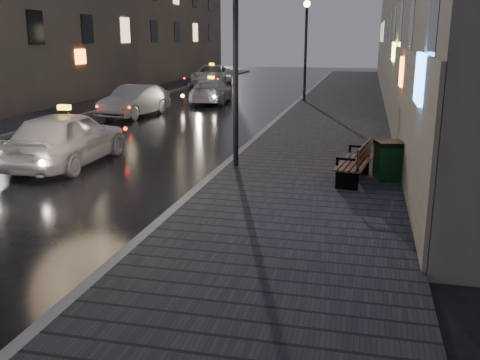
{
  "coord_description": "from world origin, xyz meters",
  "views": [
    {
      "loc": [
        5.18,
        -7.7,
        3.5
      ],
      "look_at": [
        2.91,
        2.0,
        0.85
      ],
      "focal_mm": 40.0,
      "sensor_mm": 36.0,
      "label": 1
    }
  ],
  "objects_px": {
    "car_left_mid": "(135,101)",
    "taxi_far": "(212,75)",
    "taxi_near": "(67,138)",
    "lamp_near": "(236,39)",
    "taxi_mid": "(211,91)",
    "trash_bin": "(388,160)",
    "bench": "(357,162)",
    "lamp_far": "(306,38)"
  },
  "relations": [
    {
      "from": "lamp_near",
      "to": "lamp_far",
      "type": "distance_m",
      "value": 16.0
    },
    {
      "from": "car_left_mid",
      "to": "trash_bin",
      "type": "bearing_deg",
      "value": -34.86
    },
    {
      "from": "trash_bin",
      "to": "taxi_far",
      "type": "xyz_separation_m",
      "value": [
        -12.19,
        26.69,
        0.13
      ]
    },
    {
      "from": "lamp_near",
      "to": "car_left_mid",
      "type": "height_order",
      "value": "lamp_near"
    },
    {
      "from": "taxi_near",
      "to": "trash_bin",
      "type": "bearing_deg",
      "value": 176.96
    },
    {
      "from": "car_left_mid",
      "to": "taxi_mid",
      "type": "xyz_separation_m",
      "value": [
        1.97,
        5.84,
        -0.03
      ]
    },
    {
      "from": "lamp_far",
      "to": "car_left_mid",
      "type": "relative_size",
      "value": 1.24
    },
    {
      "from": "bench",
      "to": "trash_bin",
      "type": "relative_size",
      "value": 2.06
    },
    {
      "from": "taxi_mid",
      "to": "taxi_near",
      "type": "bearing_deg",
      "value": 84.76
    },
    {
      "from": "taxi_mid",
      "to": "bench",
      "type": "bearing_deg",
      "value": 111.23
    },
    {
      "from": "trash_bin",
      "to": "car_left_mid",
      "type": "height_order",
      "value": "car_left_mid"
    },
    {
      "from": "lamp_far",
      "to": "taxi_near",
      "type": "xyz_separation_m",
      "value": [
        -4.81,
        -16.38,
        -2.7
      ]
    },
    {
      "from": "trash_bin",
      "to": "taxi_mid",
      "type": "distance_m",
      "value": 17.98
    },
    {
      "from": "trash_bin",
      "to": "taxi_mid",
      "type": "bearing_deg",
      "value": 103.9
    },
    {
      "from": "car_left_mid",
      "to": "taxi_far",
      "type": "height_order",
      "value": "taxi_far"
    },
    {
      "from": "lamp_near",
      "to": "trash_bin",
      "type": "xyz_separation_m",
      "value": [
        3.95,
        -0.55,
        -2.86
      ]
    },
    {
      "from": "lamp_near",
      "to": "taxi_mid",
      "type": "bearing_deg",
      "value": 108.59
    },
    {
      "from": "trash_bin",
      "to": "taxi_mid",
      "type": "xyz_separation_m",
      "value": [
        -9.0,
        15.57,
        0.04
      ]
    },
    {
      "from": "taxi_mid",
      "to": "car_left_mid",
      "type": "bearing_deg",
      "value": 65.26
    },
    {
      "from": "lamp_far",
      "to": "taxi_far",
      "type": "xyz_separation_m",
      "value": [
        -8.24,
        10.14,
        -2.73
      ]
    },
    {
      "from": "lamp_near",
      "to": "taxi_near",
      "type": "xyz_separation_m",
      "value": [
        -4.81,
        -0.38,
        -2.7
      ]
    },
    {
      "from": "lamp_near",
      "to": "taxi_far",
      "type": "distance_m",
      "value": 27.54
    },
    {
      "from": "lamp_near",
      "to": "trash_bin",
      "type": "height_order",
      "value": "lamp_near"
    },
    {
      "from": "lamp_far",
      "to": "car_left_mid",
      "type": "height_order",
      "value": "lamp_far"
    },
    {
      "from": "taxi_mid",
      "to": "taxi_far",
      "type": "distance_m",
      "value": 11.57
    },
    {
      "from": "lamp_near",
      "to": "bench",
      "type": "bearing_deg",
      "value": -16.31
    },
    {
      "from": "taxi_mid",
      "to": "taxi_far",
      "type": "bearing_deg",
      "value": -80.15
    },
    {
      "from": "lamp_near",
      "to": "car_left_mid",
      "type": "xyz_separation_m",
      "value": [
        -7.02,
        9.17,
        -2.78
      ]
    },
    {
      "from": "taxi_near",
      "to": "car_left_mid",
      "type": "xyz_separation_m",
      "value": [
        -2.21,
        9.55,
        -0.08
      ]
    },
    {
      "from": "trash_bin",
      "to": "taxi_far",
      "type": "height_order",
      "value": "taxi_far"
    },
    {
      "from": "car_left_mid",
      "to": "taxi_far",
      "type": "xyz_separation_m",
      "value": [
        -1.22,
        16.96,
        0.06
      ]
    },
    {
      "from": "trash_bin",
      "to": "taxi_mid",
      "type": "height_order",
      "value": "taxi_mid"
    },
    {
      "from": "bench",
      "to": "car_left_mid",
      "type": "xyz_separation_m",
      "value": [
        -10.22,
        10.11,
        0.07
      ]
    },
    {
      "from": "taxi_far",
      "to": "taxi_mid",
      "type": "bearing_deg",
      "value": -80.69
    },
    {
      "from": "trash_bin",
      "to": "taxi_near",
      "type": "distance_m",
      "value": 8.76
    },
    {
      "from": "taxi_near",
      "to": "taxi_far",
      "type": "distance_m",
      "value": 26.74
    },
    {
      "from": "trash_bin",
      "to": "bench",
      "type": "bearing_deg",
      "value": -168.43
    },
    {
      "from": "lamp_near",
      "to": "lamp_far",
      "type": "bearing_deg",
      "value": 90.0
    },
    {
      "from": "bench",
      "to": "car_left_mid",
      "type": "bearing_deg",
      "value": 143.79
    },
    {
      "from": "trash_bin",
      "to": "taxi_near",
      "type": "relative_size",
      "value": 0.21
    },
    {
      "from": "bench",
      "to": "taxi_near",
      "type": "relative_size",
      "value": 0.42
    },
    {
      "from": "lamp_far",
      "to": "trash_bin",
      "type": "bearing_deg",
      "value": -76.58
    }
  ]
}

